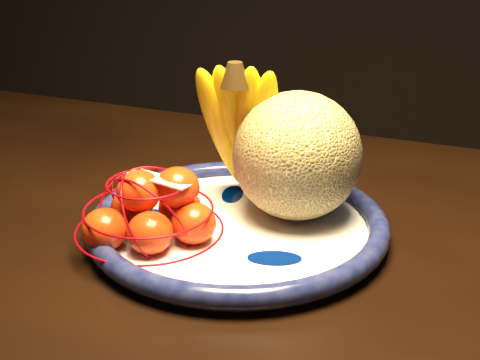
% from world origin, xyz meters
% --- Properties ---
extents(dining_table, '(1.63, 1.11, 0.76)m').
position_xyz_m(dining_table, '(-0.01, -0.00, 0.68)').
color(dining_table, black).
rests_on(dining_table, ground).
extents(fruit_bowl, '(0.37, 0.37, 0.03)m').
position_xyz_m(fruit_bowl, '(0.18, -0.01, 0.78)').
color(fruit_bowl, white).
rests_on(fruit_bowl, dining_table).
extents(cantaloupe, '(0.16, 0.16, 0.16)m').
position_xyz_m(cantaloupe, '(0.25, 0.04, 0.86)').
color(cantaloupe, olive).
rests_on(cantaloupe, fruit_bowl).
extents(banana_bunch, '(0.14, 0.13, 0.21)m').
position_xyz_m(banana_bunch, '(0.17, 0.07, 0.88)').
color(banana_bunch, yellow).
rests_on(banana_bunch, fruit_bowl).
extents(mandarin_bag, '(0.21, 0.21, 0.11)m').
position_xyz_m(mandarin_bag, '(0.10, -0.07, 0.81)').
color(mandarin_bag, '#F6330B').
rests_on(mandarin_bag, fruit_bowl).
extents(price_tag, '(0.08, 0.04, 0.01)m').
position_xyz_m(price_tag, '(0.11, -0.07, 0.85)').
color(price_tag, white).
rests_on(price_tag, mandarin_bag).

